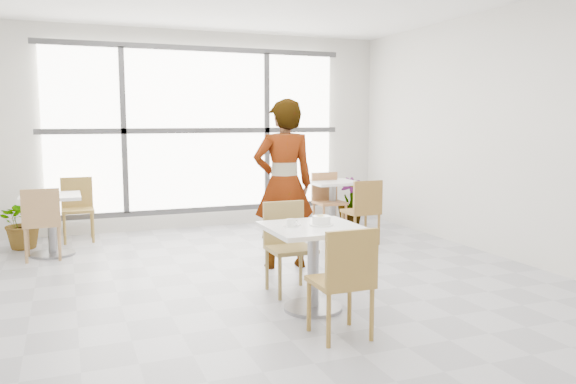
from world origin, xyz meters
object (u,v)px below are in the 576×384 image
object	(u,v)px
main_table	(313,251)
bg_chair_right_far	(327,197)
oatmeal_bowl	(321,220)
coffee_cup	(291,223)
plant_right	(351,201)
bg_chair_left_far	(77,204)
bg_table_left	(51,216)
plant_left	(24,221)
chair_near	(345,276)
person	(284,184)
bg_chair_right_near	(364,207)
bg_chair_left_near	(42,219)
bg_table_right	(332,198)
chair_far	(288,240)

from	to	relation	value
main_table	bg_chair_right_far	xyz separation A→B (m)	(1.68, 3.23, -0.02)
oatmeal_bowl	main_table	bearing A→B (deg)	-178.68
coffee_cup	bg_chair_right_far	bearing A→B (deg)	59.68
plant_right	main_table	bearing A→B (deg)	-122.32
oatmeal_bowl	bg_chair_left_far	world-z (taller)	bg_chair_left_far
coffee_cup	bg_chair_right_far	world-z (taller)	bg_chair_right_far
bg_table_left	plant_left	size ratio (longest dim) A/B	1.04
chair_near	bg_chair_right_far	distance (m)	4.32
chair_near	plant_right	xyz separation A→B (m)	(2.27, 4.21, -0.13)
person	oatmeal_bowl	bearing A→B (deg)	87.85
person	plant_left	world-z (taller)	person
oatmeal_bowl	bg_chair_right_near	distance (m)	2.72
oatmeal_bowl	bg_chair_left_near	distance (m)	3.66
bg_chair_left_near	bg_chair_right_far	size ratio (longest dim) A/B	1.00
coffee_cup	bg_chair_left_far	xyz separation A→B (m)	(-1.66, 3.82, -0.28)
bg_chair_left_near	plant_right	size ratio (longest dim) A/B	1.16
chair_near	plant_left	xyz separation A→B (m)	(-2.45, 4.30, -0.14)
main_table	bg_chair_left_near	distance (m)	3.60
person	bg_table_right	world-z (taller)	person
main_table	chair_far	size ratio (longest dim) A/B	0.92
main_table	chair_near	size ratio (longest dim) A/B	0.92
bg_table_left	bg_table_right	bearing A→B (deg)	2.30
bg_chair_right_near	chair_near	bearing A→B (deg)	58.54
plant_left	plant_right	xyz separation A→B (m)	(4.72, -0.09, 0.02)
bg_table_right	bg_chair_left_near	xyz separation A→B (m)	(-4.01, -0.39, 0.01)
bg_chair_right_near	plant_right	xyz separation A→B (m)	(0.51, 1.33, -0.13)
person	bg_table_left	bearing A→B (deg)	-26.70
main_table	bg_chair_right_near	world-z (taller)	bg_chair_right_near
bg_chair_left_far	chair_near	bearing A→B (deg)	-68.59
bg_chair_left_far	plant_left	size ratio (longest dim) A/B	1.21
person	bg_chair_left_near	xyz separation A→B (m)	(-2.56, 1.34, -0.45)
bg_chair_left_near	plant_left	distance (m)	0.83
bg_chair_left_near	bg_chair_right_near	distance (m)	4.02
bg_chair_left_far	plant_left	world-z (taller)	bg_chair_left_far
bg_chair_right_near	plant_left	distance (m)	4.45
bg_chair_left_near	bg_chair_right_near	xyz separation A→B (m)	(3.97, -0.63, 0.00)
coffee_cup	bg_chair_left_far	distance (m)	4.17
coffee_cup	bg_chair_left_near	size ratio (longest dim) A/B	0.18
chair_near	bg_table_right	bearing A→B (deg)	-114.73
bg_table_left	chair_far	bearing A→B (deg)	-48.08
bg_table_left	bg_chair_left_near	xyz separation A→B (m)	(-0.10, -0.24, 0.01)
bg_chair_left_far	coffee_cup	bearing A→B (deg)	-66.52
plant_left	bg_chair_right_near	bearing A→B (deg)	-18.59
oatmeal_bowl	bg_table_right	size ratio (longest dim) A/B	0.28
bg_table_right	plant_left	xyz separation A→B (m)	(-4.25, 0.39, -0.13)
main_table	bg_chair_right_far	world-z (taller)	bg_chair_right_far
bg_table_left	bg_chair_right_far	size ratio (longest dim) A/B	0.86
person	bg_chair_left_far	xyz separation A→B (m)	(-2.14, 2.40, -0.45)
oatmeal_bowl	bg_chair_left_far	size ratio (longest dim) A/B	0.24
chair_near	bg_table_right	xyz separation A→B (m)	(1.80, 3.91, -0.01)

